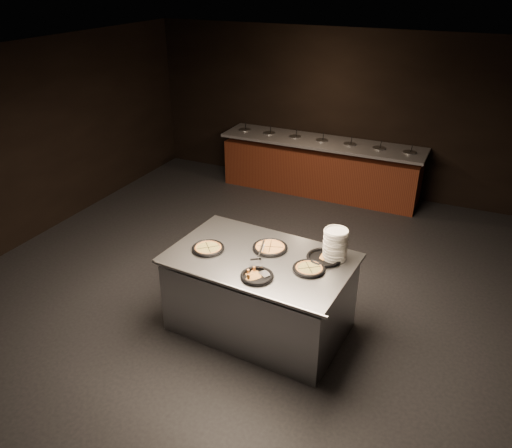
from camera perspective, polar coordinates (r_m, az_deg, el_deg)
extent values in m
cube|color=black|center=(6.66, -2.79, -7.59)|extent=(7.00, 8.00, 0.01)
cube|color=black|center=(5.53, -3.50, 17.95)|extent=(7.00, 8.00, 0.01)
cube|color=black|center=(9.48, 8.52, 12.69)|extent=(7.00, 0.01, 2.90)
cube|color=black|center=(8.11, -25.80, 7.75)|extent=(0.01, 8.00, 2.90)
cube|color=#5A2715|center=(9.40, 7.31, 6.08)|extent=(3.60, 0.75, 0.85)
cube|color=slate|center=(9.22, 7.51, 9.25)|extent=(3.70, 0.83, 0.05)
cube|color=#32180B|center=(9.55, 7.17, 3.92)|extent=(3.60, 0.69, 0.08)
cylinder|color=#BABDC2|center=(9.76, -1.29, 10.55)|extent=(0.22, 0.22, 0.08)
cylinder|color=#4C712D|center=(9.76, -1.29, 10.69)|extent=(0.19, 0.19, 0.02)
cylinder|color=black|center=(9.70, -1.19, 11.12)|extent=(0.04, 0.10, 0.19)
cylinder|color=#BABDC2|center=(9.56, 1.53, 10.17)|extent=(0.22, 0.22, 0.08)
cylinder|color=#4C712D|center=(9.55, 1.54, 10.31)|extent=(0.19, 0.19, 0.02)
cylinder|color=black|center=(9.50, 1.66, 10.75)|extent=(0.04, 0.10, 0.19)
cylinder|color=#BABDC2|center=(9.37, 4.47, 9.75)|extent=(0.22, 0.22, 0.08)
cylinder|color=#4C712D|center=(9.37, 4.48, 9.89)|extent=(0.19, 0.19, 0.02)
cylinder|color=black|center=(9.31, 4.63, 10.33)|extent=(0.04, 0.10, 0.19)
cylinder|color=#BABDC2|center=(9.21, 7.51, 9.28)|extent=(0.22, 0.22, 0.08)
cylinder|color=#4C712D|center=(9.21, 7.52, 9.43)|extent=(0.19, 0.19, 0.02)
cylinder|color=black|center=(9.16, 7.69, 9.87)|extent=(0.04, 0.10, 0.19)
cylinder|color=#BABDC2|center=(9.08, 10.64, 8.78)|extent=(0.22, 0.22, 0.08)
cylinder|color=#4C712D|center=(9.08, 10.65, 8.93)|extent=(0.19, 0.19, 0.02)
cylinder|color=black|center=(9.02, 10.85, 9.37)|extent=(0.04, 0.10, 0.19)
cylinder|color=#BABDC2|center=(8.98, 13.84, 8.23)|extent=(0.22, 0.22, 0.08)
cylinder|color=#4C712D|center=(8.97, 13.85, 8.38)|extent=(0.19, 0.19, 0.02)
cylinder|color=black|center=(8.92, 14.08, 8.83)|extent=(0.04, 0.10, 0.19)
cylinder|color=#BABDC2|center=(8.90, 17.09, 7.65)|extent=(0.22, 0.22, 0.08)
cylinder|color=#4C712D|center=(8.90, 17.11, 7.80)|extent=(0.19, 0.19, 0.02)
cylinder|color=black|center=(8.85, 17.36, 8.25)|extent=(0.04, 0.10, 0.19)
cube|color=#BABDC2|center=(5.79, 0.46, -8.25)|extent=(2.00, 1.30, 0.87)
cube|color=#BABDC2|center=(5.51, 0.48, -3.94)|extent=(2.09, 1.39, 0.04)
cylinder|color=#BABDC2|center=(5.04, -2.51, -7.31)|extent=(2.00, 0.18, 0.04)
cylinder|color=white|center=(5.45, 9.05, -2.34)|extent=(0.26, 0.26, 0.35)
cylinder|color=black|center=(5.66, -5.49, -2.88)|extent=(0.34, 0.34, 0.01)
torus|color=black|center=(5.65, -5.49, -2.74)|extent=(0.37, 0.37, 0.04)
torus|color=#AE612D|center=(5.65, -5.50, -2.72)|extent=(0.31, 0.31, 0.03)
cylinder|color=tan|center=(5.65, -5.49, -2.74)|extent=(0.26, 0.26, 0.02)
cube|color=black|center=(5.64, -5.50, -2.66)|extent=(0.18, 0.20, 0.00)
cube|color=black|center=(5.64, -5.50, -2.66)|extent=(0.20, 0.18, 0.00)
cylinder|color=black|center=(5.65, 1.62, -2.81)|extent=(0.37, 0.37, 0.01)
torus|color=black|center=(5.64, 1.62, -2.67)|extent=(0.40, 0.40, 0.04)
torus|color=#AE612D|center=(5.64, 1.62, -2.65)|extent=(0.34, 0.34, 0.03)
cylinder|color=#CB9149|center=(5.64, 1.62, -2.67)|extent=(0.29, 0.29, 0.02)
cube|color=black|center=(5.63, 1.62, -2.59)|extent=(0.10, 0.28, 0.00)
cube|color=black|center=(5.63, 1.62, -2.59)|extent=(0.28, 0.10, 0.00)
cylinder|color=black|center=(5.51, 7.81, -3.93)|extent=(0.37, 0.37, 0.01)
torus|color=black|center=(5.50, 7.82, -3.79)|extent=(0.39, 0.39, 0.04)
cylinder|color=black|center=(5.15, 0.12, -6.08)|extent=(0.32, 0.32, 0.01)
torus|color=black|center=(5.14, 0.12, -5.93)|extent=(0.35, 0.35, 0.04)
cylinder|color=black|center=(5.30, 6.08, -5.20)|extent=(0.33, 0.33, 0.01)
torus|color=black|center=(5.29, 6.09, -5.06)|extent=(0.35, 0.35, 0.04)
torus|color=#AE612D|center=(5.29, 6.09, -5.04)|extent=(0.29, 0.29, 0.03)
cylinder|color=tan|center=(5.29, 6.09, -5.06)|extent=(0.25, 0.25, 0.02)
cube|color=black|center=(5.28, 6.09, -4.97)|extent=(0.20, 0.15, 0.00)
cube|color=black|center=(5.28, 6.09, -4.97)|extent=(0.15, 0.20, 0.00)
cube|color=#BABDC2|center=(5.63, 0.99, -2.72)|extent=(0.10, 0.12, 0.00)
cylinder|color=black|center=(5.46, 0.60, -2.83)|extent=(0.04, 0.20, 0.12)
cylinder|color=#BABDC2|center=(5.55, 0.80, -2.88)|extent=(0.02, 0.10, 0.08)
cube|color=#BABDC2|center=(5.18, 1.03, -5.67)|extent=(0.15, 0.14, 0.00)
cylinder|color=black|center=(5.25, -0.05, -4.06)|extent=(0.19, 0.14, 0.15)
cylinder|color=#BABDC2|center=(5.22, 0.48, -4.96)|extent=(0.10, 0.07, 0.09)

